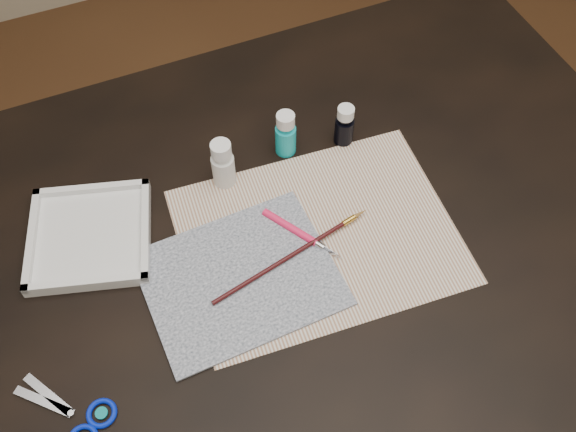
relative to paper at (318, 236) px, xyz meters
name	(u,v)px	position (x,y,z in m)	size (l,w,h in m)	color
ground	(288,392)	(-0.04, 0.02, -0.76)	(3.50, 3.50, 0.02)	#422614
table	(288,331)	(-0.04, 0.02, -0.38)	(1.30, 0.90, 0.75)	black
paper	(318,236)	(0.00, 0.00, 0.00)	(0.43, 0.33, 0.00)	silver
canvas	(240,278)	(-0.14, -0.02, 0.00)	(0.28, 0.23, 0.00)	black
paint_bottle_white	(223,163)	(-0.10, 0.16, 0.05)	(0.04, 0.04, 0.09)	silver
paint_bottle_cyan	(286,133)	(0.02, 0.18, 0.04)	(0.04, 0.04, 0.09)	#13A7B3
paint_bottle_navy	(345,125)	(0.12, 0.16, 0.04)	(0.03, 0.03, 0.08)	black
paintbrush	(293,254)	(-0.05, -0.02, 0.01)	(0.29, 0.01, 0.01)	black
craft_knife	(303,235)	(-0.02, 0.01, 0.01)	(0.15, 0.01, 0.01)	#F61F55
scissors	(60,412)	(-0.44, -0.12, 0.00)	(0.16, 0.08, 0.01)	silver
palette_tray	(90,235)	(-0.33, 0.14, 0.01)	(0.19, 0.19, 0.02)	silver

